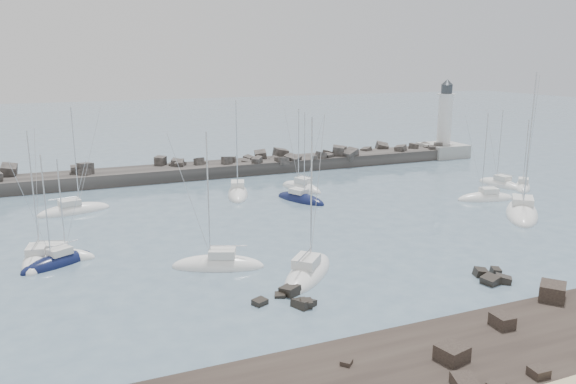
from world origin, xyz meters
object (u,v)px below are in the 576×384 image
(sailboat_9, at_px, (486,199))
(sailboat_14, at_px, (301,188))
(sailboat_11, at_px, (522,213))
(sailboat_2, at_px, (58,263))
(sailboat_12, at_px, (523,187))
(sailboat_6, at_px, (238,194))
(sailboat_10, at_px, (500,185))
(sailboat_13, at_px, (61,257))
(sailboat_4, at_px, (74,211))
(lighthouse, at_px, (443,140))
(sailboat_5, at_px, (218,266))
(sailboat_8, at_px, (301,199))
(sailboat_7, at_px, (308,274))
(sailboat_3, at_px, (39,259))

(sailboat_9, height_order, sailboat_14, sailboat_9)
(sailboat_11, bearing_deg, sailboat_2, 175.81)
(sailboat_2, bearing_deg, sailboat_12, 6.17)
(sailboat_6, distance_m, sailboat_10, 37.06)
(sailboat_2, distance_m, sailboat_12, 60.35)
(sailboat_13, bearing_deg, sailboat_9, 2.30)
(sailboat_4, xyz_separation_m, sailboat_6, (20.30, 0.49, 0.02))
(sailboat_11, bearing_deg, lighthouse, 65.25)
(sailboat_9, distance_m, sailboat_11, 7.23)
(sailboat_9, xyz_separation_m, sailboat_12, (9.15, 2.98, 0.01))
(sailboat_5, bearing_deg, sailboat_8, 49.00)
(sailboat_5, bearing_deg, sailboat_7, -36.55)
(sailboat_11, xyz_separation_m, sailboat_13, (-49.48, 5.11, -0.02))
(sailboat_9, bearing_deg, sailboat_12, 18.04)
(sailboat_14, bearing_deg, sailboat_7, -113.13)
(sailboat_8, bearing_deg, sailboat_10, -6.35)
(sailboat_3, relative_size, sailboat_8, 1.03)
(lighthouse, distance_m, sailboat_9, 32.44)
(sailboat_4, bearing_deg, sailboat_2, -96.79)
(lighthouse, xyz_separation_m, sailboat_13, (-65.89, -30.47, -2.96))
(sailboat_2, xyz_separation_m, sailboat_14, (31.48, 17.85, 0.02))
(lighthouse, bearing_deg, sailboat_14, -157.88)
(sailboat_9, height_order, sailboat_13, sailboat_9)
(sailboat_9, bearing_deg, sailboat_6, 152.98)
(sailboat_2, distance_m, sailboat_3, 2.35)
(sailboat_5, height_order, sailboat_6, sailboat_6)
(sailboat_6, distance_m, sailboat_14, 9.09)
(sailboat_8, bearing_deg, sailboat_2, -156.91)
(sailboat_13, bearing_deg, sailboat_4, 83.59)
(sailboat_6, bearing_deg, sailboat_10, -14.02)
(sailboat_6, xyz_separation_m, sailboat_7, (-3.18, -28.88, -0.00))
(sailboat_12, bearing_deg, sailboat_11, -135.33)
(sailboat_5, distance_m, sailboat_7, 7.93)
(sailboat_6, bearing_deg, sailboat_12, -17.05)
(sailboat_12, bearing_deg, sailboat_4, 169.20)
(sailboat_12, bearing_deg, sailboat_14, 158.28)
(sailboat_4, xyz_separation_m, sailboat_14, (29.39, 0.31, 0.02))
(sailboat_6, xyz_separation_m, sailboat_12, (37.61, -11.54, -0.01))
(sailboat_8, relative_size, sailboat_13, 1.22)
(sailboat_11, relative_size, sailboat_14, 1.45)
(sailboat_9, distance_m, sailboat_13, 50.61)
(sailboat_3, bearing_deg, sailboat_10, 6.90)
(sailboat_13, height_order, sailboat_14, sailboat_14)
(sailboat_10, bearing_deg, sailboat_6, 165.98)
(sailboat_9, bearing_deg, sailboat_8, 158.14)
(sailboat_2, bearing_deg, sailboat_5, -25.55)
(sailboat_10, distance_m, sailboat_11, 15.31)
(sailboat_7, distance_m, sailboat_12, 44.32)
(sailboat_4, xyz_separation_m, sailboat_7, (17.13, -28.39, 0.02))
(sailboat_4, height_order, sailboat_14, sailboat_4)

